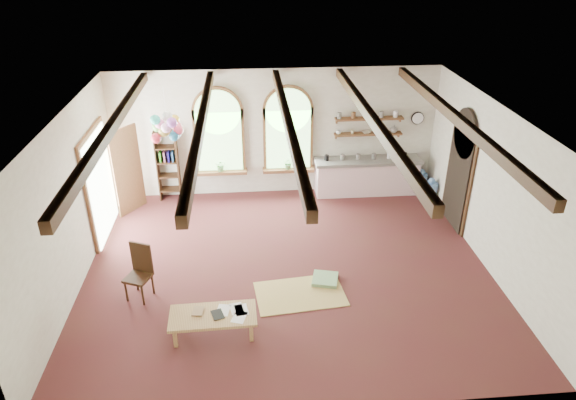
{
  "coord_description": "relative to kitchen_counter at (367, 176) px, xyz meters",
  "views": [
    {
      "loc": [
        -0.72,
        -8.52,
        6.04
      ],
      "look_at": [
        0.06,
        0.6,
        1.24
      ],
      "focal_mm": 32.0,
      "sensor_mm": 36.0,
      "label": 1
    }
  ],
  "objects": [
    {
      "name": "left_doorway",
      "position": [
        -6.25,
        -1.4,
        0.67
      ],
      "size": [
        0.1,
        1.9,
        2.5
      ],
      "primitive_type": "cube",
      "color": "brown",
      "rests_on": "floor"
    },
    {
      "name": "window_right",
      "position": [
        -2.0,
        0.23,
        1.16
      ],
      "size": [
        1.3,
        0.28,
        2.2
      ],
      "color": "brown",
      "rests_on": "floor"
    },
    {
      "name": "shelf_cup_b",
      "position": [
        -0.4,
        0.18,
        1.14
      ],
      "size": [
        0.1,
        0.1,
        0.09
      ],
      "primitive_type": "imported",
      "color": "beige",
      "rests_on": "wall_shelf_lower"
    },
    {
      "name": "tablet",
      "position": [
        -3.62,
        -5.01,
        -0.06
      ],
      "size": [
        0.25,
        0.3,
        0.01
      ],
      "primitive_type": "cube",
      "rotation": [
        0.0,
        0.0,
        0.3
      ],
      "color": "black",
      "rests_on": "coffee_table"
    },
    {
      "name": "balloon_cluster",
      "position": [
        -4.71,
        -1.15,
        1.86
      ],
      "size": [
        0.7,
        0.77,
        1.14
      ],
      "color": "white",
      "rests_on": "floor"
    },
    {
      "name": "shelf_cup_a",
      "position": [
        -0.75,
        0.18,
        1.14
      ],
      "size": [
        0.12,
        0.1,
        0.1
      ],
      "primitive_type": "imported",
      "color": "white",
      "rests_on": "wall_shelf_lower"
    },
    {
      "name": "floor_mat",
      "position": [
        -2.14,
        -4.07,
        -0.47
      ],
      "size": [
        1.74,
        1.18,
        0.02
      ],
      "primitive_type": "cube",
      "rotation": [
        0.0,
        0.0,
        0.11
      ],
      "color": "tan",
      "rests_on": "floor"
    },
    {
      "name": "wall_shelf_upper",
      "position": [
        0.0,
        0.18,
        1.47
      ],
      "size": [
        1.7,
        0.24,
        0.04
      ],
      "primitive_type": "cube",
      "color": "brown",
      "rests_on": "wall_back"
    },
    {
      "name": "floor",
      "position": [
        -2.3,
        -3.2,
        -0.48
      ],
      "size": [
        8.0,
        8.0,
        0.0
      ],
      "primitive_type": "plane",
      "color": "#4C221F",
      "rests_on": "ground"
    },
    {
      "name": "water_jug_a",
      "position": [
        1.45,
        0.0,
        -0.21
      ],
      "size": [
        0.31,
        0.31,
        0.61
      ],
      "color": "#527BB1",
      "rests_on": "floor"
    },
    {
      "name": "floor_cushion",
      "position": [
        -1.61,
        -3.7,
        -0.43
      ],
      "size": [
        0.58,
        0.58,
        0.08
      ],
      "primitive_type": "cube",
      "rotation": [
        0.0,
        0.0,
        -0.25
      ],
      "color": "#759B6B",
      "rests_on": "floor"
    },
    {
      "name": "wall_shelf_lower",
      "position": [
        0.0,
        0.18,
        1.07
      ],
      "size": [
        1.7,
        0.24,
        0.04
      ],
      "primitive_type": "cube",
      "color": "brown",
      "rests_on": "wall_back"
    },
    {
      "name": "water_jug_b",
      "position": [
        1.52,
        -0.57,
        -0.21
      ],
      "size": [
        0.32,
        0.32,
        0.62
      ],
      "color": "#527BB1",
      "rests_on": "floor"
    },
    {
      "name": "ceiling_beams",
      "position": [
        -2.3,
        -3.2,
        2.62
      ],
      "size": [
        6.2,
        6.8,
        0.18
      ],
      "primitive_type": null,
      "color": "#3C2513",
      "rests_on": "ceiling"
    },
    {
      "name": "potted_plant_right",
      "position": [
        -2.0,
        0.12,
        0.37
      ],
      "size": [
        0.27,
        0.23,
        0.3
      ],
      "primitive_type": "imported",
      "color": "#598C4C",
      "rests_on": "window_right"
    },
    {
      "name": "window_left",
      "position": [
        -3.7,
        0.23,
        1.16
      ],
      "size": [
        1.3,
        0.28,
        2.2
      ],
      "color": "brown",
      "rests_on": "floor"
    },
    {
      "name": "bookshelf",
      "position": [
        -5.0,
        0.12,
        0.42
      ],
      "size": [
        0.53,
        0.32,
        1.8
      ],
      "color": "#3C2513",
      "rests_on": "floor"
    },
    {
      "name": "right_doorway",
      "position": [
        1.65,
        -1.7,
        0.62
      ],
      "size": [
        0.1,
        1.3,
        2.4
      ],
      "primitive_type": "cube",
      "color": "black",
      "rests_on": "floor"
    },
    {
      "name": "shelf_vase",
      "position": [
        0.65,
        0.18,
        1.19
      ],
      "size": [
        0.18,
        0.18,
        0.19
      ],
      "primitive_type": "imported",
      "color": "slate",
      "rests_on": "wall_shelf_lower"
    },
    {
      "name": "kitchen_counter",
      "position": [
        0.0,
        0.0,
        0.0
      ],
      "size": [
        2.68,
        0.62,
        0.94
      ],
      "color": "beige",
      "rests_on": "floor"
    },
    {
      "name": "shelf_bowl_b",
      "position": [
        0.3,
        0.18,
        1.12
      ],
      "size": [
        0.2,
        0.2,
        0.06
      ],
      "primitive_type": "imported",
      "color": "#8C664C",
      "rests_on": "wall_shelf_lower"
    },
    {
      "name": "side_chair",
      "position": [
        -5.09,
        -3.88,
        -0.17
      ],
      "size": [
        0.56,
        0.56,
        1.07
      ],
      "color": "#3C2513",
      "rests_on": "floor"
    },
    {
      "name": "table_book",
      "position": [
        -4.03,
        -4.89,
        -0.05
      ],
      "size": [
        0.22,
        0.28,
        0.02
      ],
      "primitive_type": "imported",
      "rotation": [
        0.0,
        0.0,
        -0.15
      ],
      "color": "olive",
      "rests_on": "coffee_table"
    },
    {
      "name": "potted_plant_left",
      "position": [
        -3.7,
        0.12,
        0.37
      ],
      "size": [
        0.27,
        0.23,
        0.3
      ],
      "primitive_type": "imported",
      "color": "#598C4C",
      "rests_on": "window_left"
    },
    {
      "name": "wall_clock",
      "position": [
        1.25,
        0.25,
        1.42
      ],
      "size": [
        0.32,
        0.04,
        0.32
      ],
      "primitive_type": "cylinder",
      "rotation": [
        1.57,
        0.0,
        0.0
      ],
      "color": "black",
      "rests_on": "wall_back"
    },
    {
      "name": "coffee_table",
      "position": [
        -3.7,
        -5.0,
        -0.11
      ],
      "size": [
        1.46,
        0.7,
        0.41
      ],
      "color": "tan",
      "rests_on": "floor"
    },
    {
      "name": "shelf_bowl_a",
      "position": [
        -0.05,
        0.18,
        1.12
      ],
      "size": [
        0.22,
        0.22,
        0.05
      ],
      "primitive_type": "imported",
      "color": "beige",
      "rests_on": "wall_shelf_lower"
    }
  ]
}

